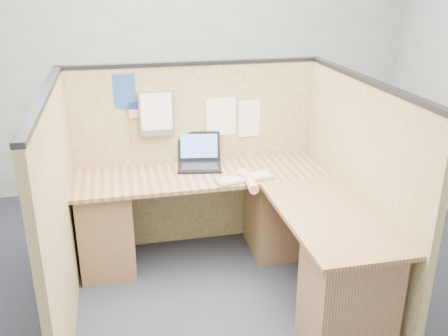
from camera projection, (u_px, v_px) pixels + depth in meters
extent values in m
plane|color=black|center=(221.00, 306.00, 3.47)|extent=(5.00, 5.00, 0.00)
plane|color=gray|center=(174.00, 54.00, 5.01)|extent=(5.00, 0.00, 5.00)
cube|color=brown|center=(195.00, 157.00, 4.11)|extent=(2.05, 0.05, 1.50)
cube|color=#232328|center=(193.00, 63.00, 3.83)|extent=(2.05, 0.06, 0.03)
cube|color=brown|center=(60.00, 217.00, 3.09)|extent=(0.05, 1.80, 1.50)
cube|color=#232328|center=(43.00, 96.00, 2.81)|extent=(0.06, 1.80, 0.03)
cube|color=brown|center=(357.00, 189.00, 3.49)|extent=(0.05, 1.80, 1.50)
cube|color=#232328|center=(369.00, 80.00, 3.21)|extent=(0.06, 1.80, 0.03)
cube|color=brown|center=(202.00, 175.00, 3.82)|extent=(1.95, 0.60, 0.03)
cube|color=brown|center=(331.00, 217.00, 3.16)|extent=(0.60, 1.15, 0.03)
cube|color=brown|center=(106.00, 227.00, 3.81)|extent=(0.40, 0.50, 0.70)
cube|color=brown|center=(275.00, 210.00, 4.08)|extent=(0.40, 0.50, 0.70)
cube|color=brown|center=(348.00, 295.00, 3.01)|extent=(0.50, 0.40, 0.70)
cube|color=black|center=(199.00, 167.00, 3.92)|extent=(0.37, 0.30, 0.02)
cube|color=black|center=(196.00, 146.00, 4.02)|extent=(0.35, 0.12, 0.23)
cube|color=#4061AD|center=(196.00, 146.00, 4.01)|extent=(0.30, 0.10, 0.18)
cube|color=gray|center=(245.00, 179.00, 3.69)|extent=(0.44, 0.22, 0.02)
cube|color=silver|center=(245.00, 177.00, 3.68)|extent=(0.40, 0.18, 0.01)
ellipsoid|color=silver|center=(243.00, 175.00, 3.73)|extent=(0.11, 0.08, 0.04)
ellipsoid|color=tan|center=(243.00, 172.00, 3.71)|extent=(0.09, 0.11, 0.05)
cylinder|color=tan|center=(245.00, 176.00, 3.68)|extent=(0.06, 0.05, 0.06)
cylinder|color=tan|center=(251.00, 183.00, 3.55)|extent=(0.10, 0.26, 0.08)
cube|color=#1F4B8F|center=(122.00, 92.00, 3.76)|extent=(0.20, 0.03, 0.26)
cylinder|color=olive|center=(130.00, 124.00, 3.85)|extent=(0.01, 0.01, 0.35)
cube|color=red|center=(142.00, 109.00, 3.83)|extent=(0.20, 0.00, 0.13)
cube|color=navy|center=(134.00, 106.00, 3.80)|extent=(0.08, 0.00, 0.06)
cube|color=slate|center=(156.00, 114.00, 3.85)|extent=(0.27, 0.05, 0.34)
cube|color=white|center=(156.00, 112.00, 3.82)|extent=(0.24, 0.01, 0.29)
cube|color=white|center=(252.00, 118.00, 4.06)|extent=(0.24, 0.03, 0.30)
cube|color=white|center=(221.00, 117.00, 4.00)|extent=(0.24, 0.02, 0.31)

